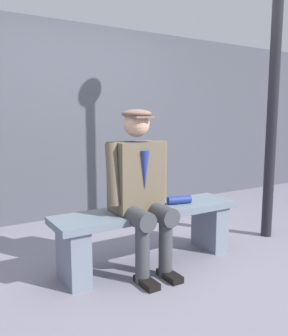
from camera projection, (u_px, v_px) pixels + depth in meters
The scene contains 6 objects.
ground_plane at pixel (149, 263), 3.08m from camera, with size 30.00×30.00×0.00m, color slate.
bench at pixel (149, 227), 3.04m from camera, with size 1.67×0.42×0.49m.
seated_man at pixel (140, 184), 2.85m from camera, with size 0.56×0.60×1.32m.
rolled_magazine at pixel (179, 200), 3.15m from camera, with size 0.07×0.07×0.22m, color navy.
stadium_wall at pixel (70, 122), 4.47m from camera, with size 12.00×0.24×2.39m, color #494B55.
lamp_post at pixel (277, 24), 3.47m from camera, with size 0.27×0.27×3.42m.
Camera 1 is at (1.58, 2.47, 1.27)m, focal length 37.87 mm.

